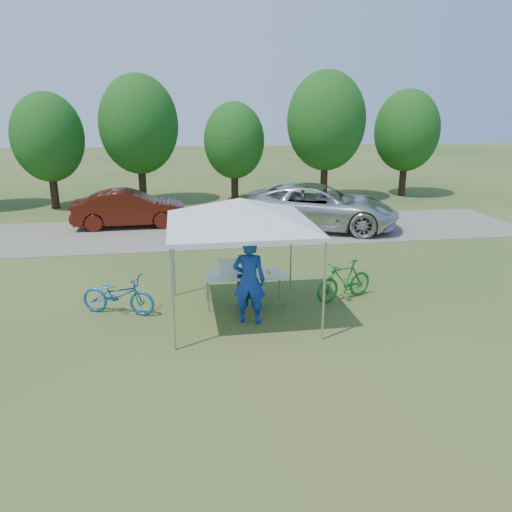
# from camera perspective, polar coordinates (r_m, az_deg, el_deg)

# --- Properties ---
(ground) EXTENTS (100.00, 100.00, 0.00)m
(ground) POSITION_cam_1_polar(r_m,az_deg,el_deg) (11.59, -1.73, -6.75)
(ground) COLOR #2D5119
(ground) RESTS_ON ground
(gravel_strip) EXTENTS (24.00, 5.00, 0.02)m
(gravel_strip) POSITION_cam_1_polar(r_m,az_deg,el_deg) (19.16, -4.78, 2.82)
(gravel_strip) COLOR gray
(gravel_strip) RESTS_ON ground
(canopy) EXTENTS (4.53, 4.53, 3.00)m
(canopy) POSITION_cam_1_polar(r_m,az_deg,el_deg) (10.81, -1.86, 6.25)
(canopy) COLOR #A5A5AA
(canopy) RESTS_ON ground
(treeline) EXTENTS (24.89, 4.28, 6.30)m
(treeline) POSITION_cam_1_polar(r_m,az_deg,el_deg) (24.63, -6.79, 14.18)
(treeline) COLOR #382314
(treeline) RESTS_ON ground
(folding_table) EXTENTS (1.92, 0.80, 0.79)m
(folding_table) POSITION_cam_1_polar(r_m,az_deg,el_deg) (11.90, -1.24, -2.24)
(folding_table) COLOR white
(folding_table) RESTS_ON ground
(folding_chair) EXTENTS (0.58, 0.61, 0.87)m
(folding_chair) POSITION_cam_1_polar(r_m,az_deg,el_deg) (11.70, -1.08, -3.82)
(folding_chair) COLOR black
(folding_chair) RESTS_ON ground
(cooler) EXTENTS (0.50, 0.34, 0.36)m
(cooler) POSITION_cam_1_polar(r_m,az_deg,el_deg) (11.79, -3.17, -1.31)
(cooler) COLOR white
(cooler) RESTS_ON folding_table
(ice_cream_cup) EXTENTS (0.09, 0.09, 0.06)m
(ice_cream_cup) POSITION_cam_1_polar(r_m,az_deg,el_deg) (11.92, 1.52, -1.84)
(ice_cream_cup) COLOR #D7E736
(ice_cream_cup) RESTS_ON folding_table
(cyclist) EXTENTS (0.81, 0.63, 1.96)m
(cyclist) POSITION_cam_1_polar(r_m,az_deg,el_deg) (10.87, -0.79, -2.81)
(cyclist) COLOR #12369A
(cyclist) RESTS_ON ground
(bike_blue) EXTENTS (1.85, 1.16, 0.92)m
(bike_blue) POSITION_cam_1_polar(r_m,az_deg,el_deg) (11.93, -15.49, -4.31)
(bike_blue) COLOR #125BA3
(bike_blue) RESTS_ON ground
(bike_green) EXTENTS (1.70, 1.01, 0.99)m
(bike_green) POSITION_cam_1_polar(r_m,az_deg,el_deg) (12.51, 10.05, -2.77)
(bike_green) COLOR #186F21
(bike_green) RESTS_ON ground
(minivan) EXTENTS (6.78, 4.84, 1.71)m
(minivan) POSITION_cam_1_polar(r_m,az_deg,el_deg) (19.56, 7.03, 5.64)
(minivan) COLOR silver
(minivan) RESTS_ON gravel_strip
(sedan) EXTENTS (4.43, 1.65, 1.45)m
(sedan) POSITION_cam_1_polar(r_m,az_deg,el_deg) (20.34, -14.23, 5.30)
(sedan) COLOR #4D150C
(sedan) RESTS_ON gravel_strip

